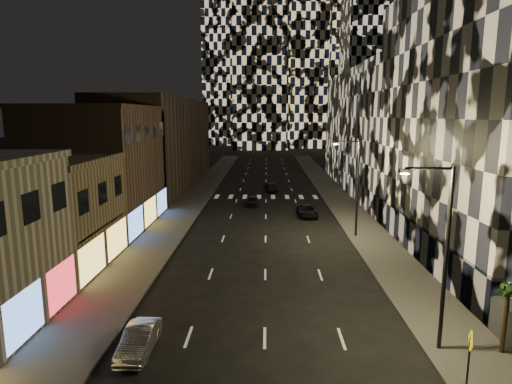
# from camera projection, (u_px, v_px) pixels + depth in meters

# --- Properties ---
(sidewalk_left) EXTENTS (4.00, 120.00, 0.15)m
(sidewalk_left) POSITION_uv_depth(u_px,v_px,m) (196.00, 196.00, 60.90)
(sidewalk_left) COLOR #47443F
(sidewalk_left) RESTS_ON ground
(sidewalk_right) EXTENTS (4.00, 120.00, 0.15)m
(sidewalk_right) POSITION_uv_depth(u_px,v_px,m) (337.00, 197.00, 60.42)
(sidewalk_right) COLOR #47443F
(sidewalk_right) RESTS_ON ground
(curb_left) EXTENTS (0.20, 120.00, 0.15)m
(curb_left) POSITION_uv_depth(u_px,v_px,m) (211.00, 196.00, 60.85)
(curb_left) COLOR #4C4C47
(curb_left) RESTS_ON ground
(curb_right) EXTENTS (0.20, 120.00, 0.15)m
(curb_right) POSITION_uv_depth(u_px,v_px,m) (322.00, 197.00, 60.47)
(curb_right) COLOR #4C4C47
(curb_right) RESTS_ON ground
(retail_tan) EXTENTS (10.00, 10.00, 8.00)m
(retail_tan) POSITION_uv_depth(u_px,v_px,m) (38.00, 216.00, 31.84)
(retail_tan) COLOR #786748
(retail_tan) RESTS_ON ground
(retail_brown) EXTENTS (10.00, 15.00, 12.00)m
(retail_brown) POSITION_uv_depth(u_px,v_px,m) (100.00, 169.00, 43.78)
(retail_brown) COLOR brown
(retail_brown) RESTS_ON ground
(retail_filler_left) EXTENTS (10.00, 40.00, 14.00)m
(retail_filler_left) POSITION_uv_depth(u_px,v_px,m) (162.00, 143.00, 69.67)
(retail_filler_left) COLOR brown
(retail_filler_left) RESTS_ON ground
(midrise_base) EXTENTS (0.60, 25.00, 3.00)m
(midrise_base) POSITION_uv_depth(u_px,v_px,m) (415.00, 238.00, 35.02)
(midrise_base) COLOR #383838
(midrise_base) RESTS_ON ground
(midrise_filler_right) EXTENTS (16.00, 40.00, 18.00)m
(midrise_filler_right) POSITION_uv_depth(u_px,v_px,m) (397.00, 131.00, 65.47)
(midrise_filler_right) COLOR #232326
(midrise_filler_right) RESTS_ON ground
(tower_center_low) EXTENTS (18.00, 18.00, 95.00)m
(tower_center_low) POSITION_uv_depth(u_px,v_px,m) (261.00, 4.00, 140.81)
(tower_center_low) COLOR black
(tower_center_low) RESTS_ON ground
(streetlight_near) EXTENTS (2.55, 0.25, 9.00)m
(streetlight_near) POSITION_uv_depth(u_px,v_px,m) (442.00, 246.00, 20.17)
(streetlight_near) COLOR black
(streetlight_near) RESTS_ON sidewalk_right
(streetlight_far) EXTENTS (2.55, 0.25, 9.00)m
(streetlight_far) POSITION_uv_depth(u_px,v_px,m) (355.00, 181.00, 39.84)
(streetlight_far) COLOR black
(streetlight_far) RESTS_ON sidewalk_right
(car_silver_parked) EXTENTS (1.36, 3.87, 1.27)m
(car_silver_parked) POSITION_uv_depth(u_px,v_px,m) (139.00, 340.00, 20.85)
(car_silver_parked) COLOR #A9A9AF
(car_silver_parked) RESTS_ON ground
(car_dark_midlane) EXTENTS (1.48, 3.60, 1.22)m
(car_dark_midlane) POSITION_uv_depth(u_px,v_px,m) (253.00, 201.00, 54.72)
(car_dark_midlane) COLOR black
(car_dark_midlane) RESTS_ON ground
(car_dark_oncoming) EXTENTS (2.34, 4.55, 1.26)m
(car_dark_oncoming) POSITION_uv_depth(u_px,v_px,m) (271.00, 187.00, 65.31)
(car_dark_oncoming) COLOR black
(car_dark_oncoming) RESTS_ON ground
(car_dark_rightlane) EXTENTS (2.18, 4.55, 1.25)m
(car_dark_rightlane) POSITION_uv_depth(u_px,v_px,m) (307.00, 211.00, 48.84)
(car_dark_rightlane) COLOR black
(car_dark_rightlane) RESTS_ON ground
(ped_sign) EXTENTS (0.35, 0.90, 2.83)m
(ped_sign) POSITION_uv_depth(u_px,v_px,m) (470.00, 351.00, 17.25)
(ped_sign) COLOR black
(ped_sign) RESTS_ON sidewalk_right
(palm_tree) EXTENTS (1.78, 1.76, 3.49)m
(palm_tree) POSITION_uv_depth(u_px,v_px,m) (508.00, 296.00, 20.20)
(palm_tree) COLOR #47331E
(palm_tree) RESTS_ON sidewalk_right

